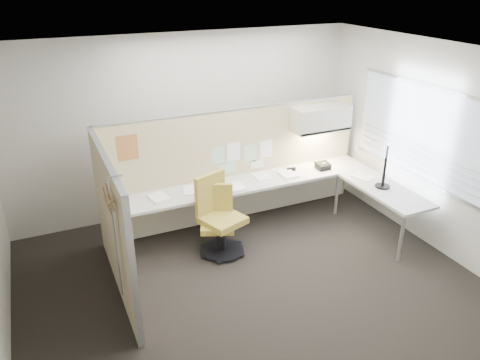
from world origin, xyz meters
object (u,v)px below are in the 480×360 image
monitor (385,167)px  phone (323,166)px  chair_left (218,223)px  desk (272,189)px  chair_right (219,218)px

monitor → phone: (-0.41, 0.93, -0.26)m
chair_left → phone: size_ratio=4.51×
desk → chair_left: size_ratio=4.22×
desk → chair_left: bearing=-161.7°
chair_left → phone: bearing=35.0°
desk → phone: (0.96, 0.10, 0.18)m
chair_left → chair_right: bearing=12.7°
chair_right → monitor: bearing=-31.7°
desk → chair_right: (-1.00, -0.34, -0.09)m
chair_right → monitor: size_ratio=2.04×
desk → chair_right: bearing=-161.2°
phone → monitor: bearing=-65.3°
phone → desk: bearing=-173.1°
phone → chair_right: bearing=-166.6°
chair_right → monitor: monitor is taller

